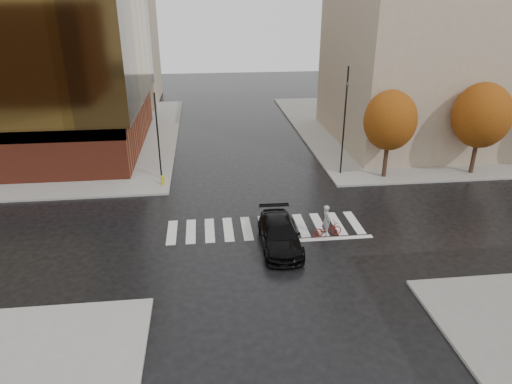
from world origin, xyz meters
TOP-DOWN VIEW (x-y plane):
  - ground at (0.00, 0.00)m, footprint 120.00×120.00m
  - sidewalk_nw at (-21.00, 21.00)m, footprint 30.00×30.00m
  - sidewalk_ne at (21.00, 21.00)m, footprint 30.00×30.00m
  - crosswalk at (0.00, 0.50)m, footprint 12.00×3.00m
  - building_ne_tan at (17.00, 17.00)m, footprint 16.00×16.00m
  - building_nw_far at (-16.00, 37.00)m, footprint 14.00×12.00m
  - tree_ne_a at (10.00, 7.40)m, footprint 3.80×3.80m
  - tree_ne_b at (17.00, 7.40)m, footprint 4.20×4.20m
  - sedan at (0.50, -1.80)m, footprint 2.17×5.17m
  - cyclist at (3.36, -1.00)m, footprint 1.80×0.89m
  - traffic_light_nw at (-6.70, 9.00)m, footprint 0.20×0.18m
  - traffic_light_ne at (6.93, 8.43)m, footprint 0.20×0.23m
  - fire_hydrant at (-6.50, 7.64)m, footprint 0.26×0.26m
  - manhole at (0.51, 2.00)m, footprint 0.87×0.87m

SIDE VIEW (x-z plane):
  - ground at x=0.00m, z-range 0.00..0.00m
  - crosswalk at x=0.00m, z-range 0.00..0.01m
  - manhole at x=0.51m, z-range 0.00..0.01m
  - sidewalk_nw at x=-21.00m, z-range 0.00..0.15m
  - sidewalk_ne at x=21.00m, z-range 0.00..0.15m
  - fire_hydrant at x=-6.50m, z-range 0.19..0.91m
  - cyclist at x=3.36m, z-range -0.31..1.65m
  - sedan at x=0.50m, z-range 0.00..1.49m
  - traffic_light_nw at x=-6.70m, z-range 0.51..6.89m
  - tree_ne_a at x=10.00m, z-range 1.20..7.71m
  - tree_ne_b at x=17.00m, z-range 1.17..8.07m
  - traffic_light_ne at x=6.93m, z-range 0.80..8.85m
  - building_ne_tan at x=17.00m, z-range 0.15..18.15m
  - building_nw_far at x=-16.00m, z-range 0.15..20.15m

